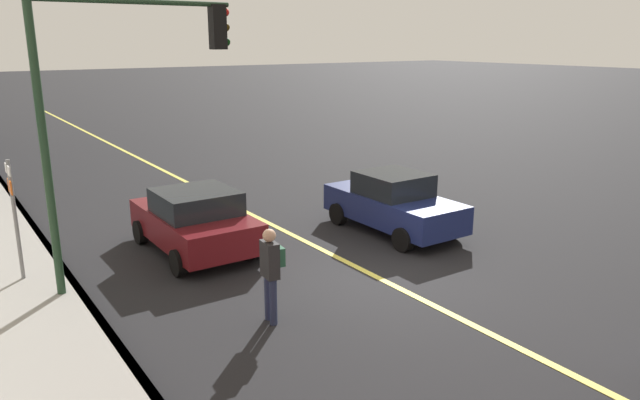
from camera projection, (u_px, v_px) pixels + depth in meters
name	position (u px, v px, depth m)	size (l,w,h in m)	color
ground	(380.00, 279.00, 12.88)	(200.00, 200.00, 0.00)	black
sidewalk_slab	(31.00, 373.00, 9.12)	(80.00, 2.81, 0.15)	gray
curb_edge	(119.00, 349.00, 9.84)	(80.00, 0.16, 0.15)	slate
lane_stripe_center	(380.00, 279.00, 12.87)	(80.00, 0.16, 0.01)	#D8CC4C
car_navy	(393.00, 203.00, 15.89)	(4.06, 1.88, 1.60)	navy
car_maroon	(195.00, 220.00, 14.38)	(3.92, 2.09, 1.55)	#591116
pedestrian_with_backpack	(271.00, 268.00, 10.68)	(0.44, 0.40, 1.78)	#262D4C
traffic_light_mast	(118.00, 88.00, 11.57)	(0.28, 3.94, 5.99)	#1E3823
street_sign_post	(14.00, 212.00, 12.18)	(0.60, 0.08, 2.68)	slate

